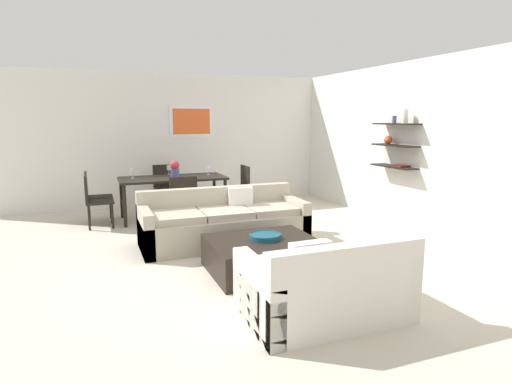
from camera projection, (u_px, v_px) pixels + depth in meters
ground_plane at (238, 249)px, 5.93m from camera, size 18.00×18.00×0.00m
back_wall_unit at (197, 139)px, 9.05m from camera, size 8.40×0.09×2.70m
right_wall_shelf_unit at (393, 144)px, 7.32m from camera, size 0.34×8.20×2.70m
sofa_beige at (224, 224)px, 6.15m from camera, size 2.35×0.90×0.78m
loveseat_white at (325, 287)px, 3.85m from camera, size 1.44×0.90×0.78m
coffee_table at (263, 255)px, 5.05m from camera, size 1.25×1.05×0.38m
decorative_bowl at (265, 236)px, 5.06m from camera, size 0.38×0.38×0.06m
dining_table at (173, 181)px, 7.65m from camera, size 1.86×0.86×0.75m
dining_chair_left_near at (94, 197)px, 7.02m from camera, size 0.44×0.44×0.88m
dining_chair_right_far at (240, 185)px, 8.33m from camera, size 0.44×0.44×0.88m
dining_chair_head at (165, 184)px, 8.44m from camera, size 0.44×0.44×0.88m
dining_chair_left_far at (94, 194)px, 7.38m from camera, size 0.44×0.44×0.88m
dining_chair_foot at (182, 199)px, 6.91m from camera, size 0.44×0.44×0.88m
wine_glass_left_far at (132, 172)px, 7.47m from camera, size 0.06×0.06×0.17m
wine_glass_right_far at (208, 169)px, 7.96m from camera, size 0.08×0.08×0.15m
wine_glass_head at (169, 168)px, 7.95m from camera, size 0.07×0.07×0.18m
centerpiece_vase at (175, 169)px, 7.61m from camera, size 0.16×0.16×0.29m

